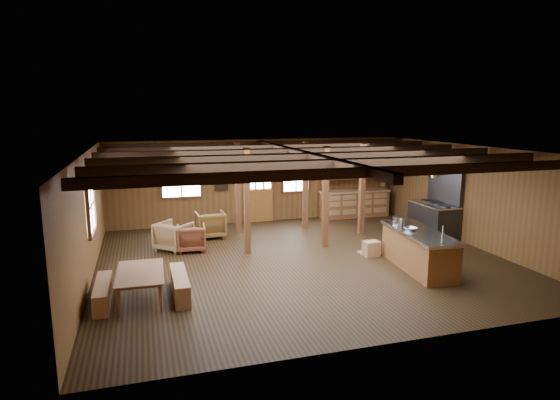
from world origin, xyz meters
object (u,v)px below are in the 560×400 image
object	(u,v)px
armchair_a	(191,238)
kitchen_island	(419,250)
commercial_range	(436,214)
armchair_c	(174,236)
armchair_b	(211,225)
dining_table	(143,285)

from	to	relation	value
armchair_a	kitchen_island	bearing A→B (deg)	153.57
kitchen_island	commercial_range	distance (m)	3.39
armchair_c	armchair_a	bearing A→B (deg)	-164.40
armchair_a	armchair_c	xyz separation A→B (m)	(-0.45, 0.23, 0.03)
armchair_b	armchair_c	size ratio (longest dim) A/B	1.01
armchair_b	armchair_c	world-z (taller)	armchair_b
dining_table	armchair_b	size ratio (longest dim) A/B	1.91
armchair_c	commercial_range	bearing A→B (deg)	-142.12
kitchen_island	armchair_b	bearing A→B (deg)	140.78
kitchen_island	armchair_c	world-z (taller)	kitchen_island
commercial_range	armchair_a	distance (m)	7.28
commercial_range	dining_table	bearing A→B (deg)	-163.21
kitchen_island	commercial_range	world-z (taller)	commercial_range
commercial_range	armchair_a	world-z (taller)	commercial_range
dining_table	commercial_range	bearing A→B (deg)	-71.66
commercial_range	armchair_a	bearing A→B (deg)	176.02
dining_table	armchair_c	bearing A→B (deg)	-12.75
commercial_range	armchair_c	distance (m)	7.74
dining_table	armchair_a	distance (m)	3.34
armchair_a	armchair_b	xyz separation A→B (m)	(0.70, 1.23, 0.04)
armchair_a	armchair_b	world-z (taller)	armchair_b
dining_table	armchair_a	world-z (taller)	armchair_a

